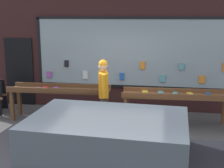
# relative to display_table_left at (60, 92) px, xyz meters

# --- Properties ---
(ground_plane) EXTENTS (40.00, 40.00, 0.00)m
(ground_plane) POSITION_rel_display_table_left_xyz_m (1.54, -1.06, -0.76)
(ground_plane) COLOR #474444
(shopfront_facade) EXTENTS (8.94, 0.29, 3.63)m
(shopfront_facade) POSITION_rel_display_table_left_xyz_m (1.52, 1.33, 1.04)
(shopfront_facade) COLOR #331919
(shopfront_facade) RESTS_ON ground_plane
(display_table_left) EXTENTS (2.74, 0.75, 0.94)m
(display_table_left) POSITION_rel_display_table_left_xyz_m (0.00, 0.00, 0.00)
(display_table_left) COLOR brown
(display_table_left) RESTS_ON ground_plane
(display_table_right) EXTENTS (2.74, 0.79, 0.92)m
(display_table_right) POSITION_rel_display_table_left_xyz_m (3.07, 0.01, -0.02)
(display_table_right) COLOR brown
(display_table_right) RESTS_ON ground_plane
(person_browsing) EXTENTS (0.32, 0.67, 1.75)m
(person_browsing) POSITION_rel_display_table_left_xyz_m (1.30, -0.49, 0.27)
(person_browsing) COLOR #4C382D
(person_browsing) RESTS_ON ground_plane
(small_dog) EXTENTS (0.42, 0.47, 0.41)m
(small_dog) POSITION_rel_display_table_left_xyz_m (1.66, -0.68, -0.48)
(small_dog) COLOR white
(small_dog) RESTS_ON ground_plane
(parked_car) EXTENTS (4.00, 2.01, 1.41)m
(parked_car) POSITION_rel_display_table_left_xyz_m (1.99, -3.70, -0.02)
(parked_car) COLOR black
(parked_car) RESTS_ON ground_plane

